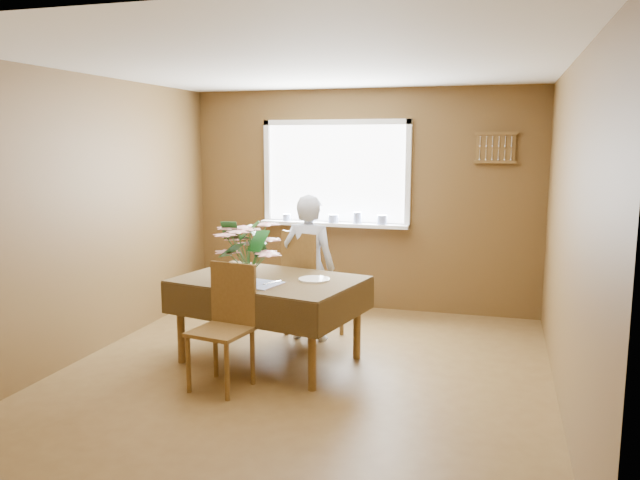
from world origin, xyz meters
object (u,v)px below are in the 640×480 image
(dining_table, at_px, (269,288))
(chair_far, at_px, (307,280))
(chair_near, at_px, (226,320))
(seated_woman, at_px, (309,268))
(flower_bouquet, at_px, (249,246))

(dining_table, height_order, chair_far, chair_far)
(chair_far, xyz_separation_m, chair_near, (-0.25, -1.35, -0.04))
(chair_far, height_order, seated_woman, seated_woman)
(chair_near, distance_m, seated_woman, 1.34)
(seated_woman, bearing_deg, flower_bouquet, 77.35)
(dining_table, xyz_separation_m, chair_far, (0.12, 0.74, -0.08))
(chair_far, distance_m, seated_woman, 0.15)
(seated_woman, relative_size, flower_bouquet, 2.53)
(flower_bouquet, bearing_deg, seated_woman, 74.66)
(chair_near, bearing_deg, seated_woman, 87.74)
(seated_woman, height_order, flower_bouquet, seated_woman)
(dining_table, relative_size, flower_bouquet, 3.05)
(dining_table, xyz_separation_m, flower_bouquet, (-0.10, -0.21, 0.40))
(dining_table, height_order, chair_near, chair_near)
(chair_far, bearing_deg, flower_bouquet, 105.62)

